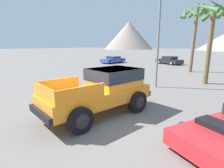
% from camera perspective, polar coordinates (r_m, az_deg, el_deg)
% --- Properties ---
extents(ground_plane, '(320.00, 320.00, 0.00)m').
position_cam_1_polar(ground_plane, '(7.33, -5.11, -11.00)').
color(ground_plane, slate).
extents(orange_pickup_truck, '(2.93, 5.25, 1.91)m').
position_cam_1_polar(orange_pickup_truck, '(7.62, -2.64, -1.42)').
color(orange_pickup_truck, orange).
rests_on(orange_pickup_truck, ground_plane).
extents(parked_car_dark, '(4.59, 3.33, 1.24)m').
position_cam_1_polar(parked_car_dark, '(29.26, 18.17, 7.43)').
color(parked_car_dark, '#232328').
rests_on(parked_car_dark, ground_plane).
extents(parked_car_blue, '(2.16, 4.63, 1.13)m').
position_cam_1_polar(parked_car_blue, '(29.71, 0.39, 8.02)').
color(parked_car_blue, '#334C9E').
rests_on(parked_car_blue, ground_plane).
extents(street_lamp_post, '(0.90, 0.24, 7.90)m').
position_cam_1_polar(street_lamp_post, '(12.72, 15.27, 20.29)').
color(street_lamp_post, slate).
rests_on(street_lamp_post, ground_plane).
extents(palm_tree_tall, '(3.06, 3.01, 7.30)m').
position_cam_1_polar(palm_tree_tall, '(21.60, 25.43, 18.25)').
color(palm_tree_tall, brown).
rests_on(palm_tree_tall, ground_plane).
extents(palm_tree_short, '(2.96, 2.89, 6.08)m').
position_cam_1_polar(palm_tree_short, '(15.21, 29.89, 17.34)').
color(palm_tree_short, brown).
rests_on(palm_tree_short, ground_plane).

